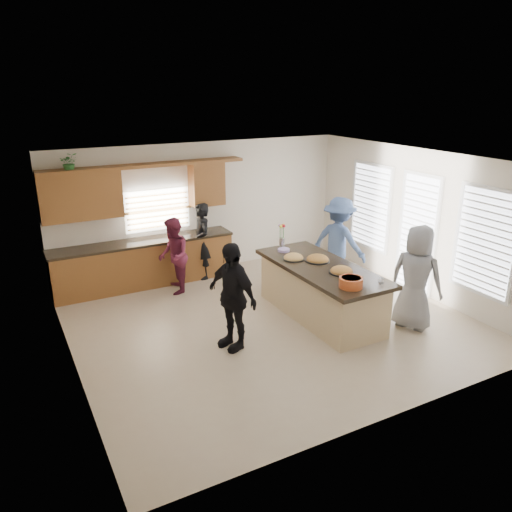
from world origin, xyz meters
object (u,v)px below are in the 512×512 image
salad_bowl (351,282)px  woman_left_mid (173,256)px  woman_left_back (202,241)px  woman_right_front (416,278)px  woman_right_back (339,242)px  island (321,292)px  woman_left_front (232,296)px

salad_bowl → woman_left_mid: (-1.76, 3.25, -0.28)m
woman_left_back → woman_right_front: 4.44m
woman_left_mid → woman_right_back: (3.10, -1.16, 0.16)m
woman_left_mid → island: bearing=56.1°
salad_bowl → woman_left_mid: 3.71m
woman_left_front → island: bearing=81.6°
island → salad_bowl: (-0.16, -1.00, 0.59)m
salad_bowl → woman_right_back: 2.49m
salad_bowl → woman_left_back: bearing=104.5°
woman_left_front → woman_right_back: (3.04, 1.35, 0.05)m
salad_bowl → woman_right_front: size_ratio=0.21×
woman_left_back → woman_right_front: (2.27, -3.81, 0.09)m
salad_bowl → woman_right_front: 1.31m
salad_bowl → woman_right_back: woman_right_back is taller
island → woman_right_back: (1.19, 1.09, 0.46)m
salad_bowl → woman_left_back: woman_left_back is taller
woman_right_back → woman_right_front: woman_right_back is taller
woman_left_back → woman_right_front: woman_right_front is taller
woman_left_back → woman_left_mid: 0.93m
woman_left_mid → woman_left_front: 2.51m
woman_left_mid → woman_right_front: woman_right_front is taller
salad_bowl → woman_left_back: (-0.97, 3.73, -0.23)m
island → woman_right_front: (1.14, -1.08, 0.44)m
woman_left_back → woman_left_mid: (-0.79, -0.48, -0.05)m
woman_left_back → woman_right_back: size_ratio=0.89×
woman_left_front → salad_bowl: bearing=50.0°
salad_bowl → woman_right_back: (1.35, 2.09, -0.13)m
woman_left_mid → woman_left_back: bearing=136.9°
woman_left_back → woman_right_back: woman_right_back is taller
salad_bowl → island: bearing=80.9°
woman_left_front → woman_right_back: size_ratio=0.94×
woman_left_back → woman_left_front: bearing=-10.5°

